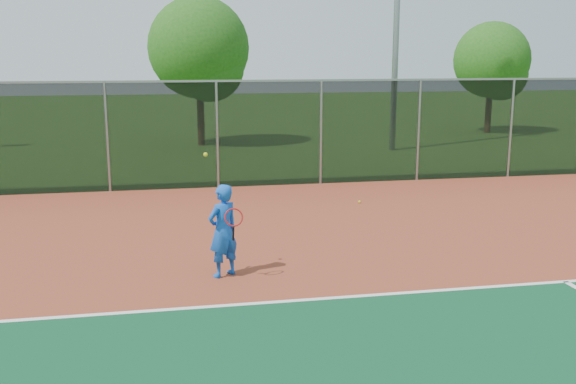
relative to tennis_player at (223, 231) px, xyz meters
name	(u,v)px	position (x,y,z in m)	size (l,w,h in m)	color
ground	(565,383)	(3.53, -4.37, -0.82)	(120.00, 120.00, 0.00)	#2F601B
court_apron	(482,315)	(3.53, -2.37, -0.81)	(30.00, 20.00, 0.02)	#943C25
fence_back	(321,131)	(3.53, 7.63, 0.75)	(30.00, 0.06, 3.03)	black
tennis_player	(223,231)	(0.00, 0.00, 0.00)	(0.69, 0.73, 2.11)	blue
practice_ball_2	(359,202)	(3.89, 4.90, -0.76)	(0.07, 0.07, 0.07)	gold
tree_back_left	(201,52)	(0.66, 16.81, 3.03)	(4.18, 4.18, 6.14)	#362613
tree_back_mid	(494,63)	(14.81, 18.77, 2.54)	(3.65, 3.65, 5.36)	#362613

